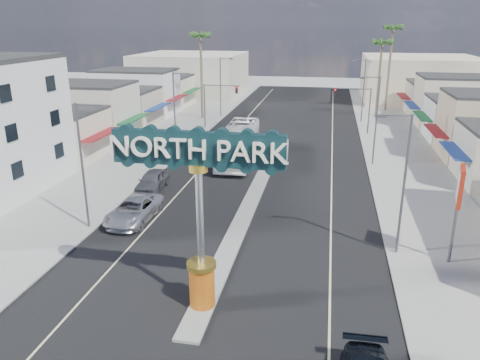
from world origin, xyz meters
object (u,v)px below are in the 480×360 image
at_px(traffic_signal_left, 217,97).
at_px(streetlight_r_mid, 375,116).
at_px(palm_right_far, 393,33).
at_px(streetlight_r_near, 402,179).
at_px(streetlight_r_far, 363,87).
at_px(palm_right_mid, 382,46).
at_px(city_bus, 239,143).
at_px(streetlight_l_mid, 176,109).
at_px(palm_left_far, 201,40).
at_px(car_parked_left, 152,181).
at_px(bank_pylon_sign, 460,192).
at_px(traffic_signal_right, 356,102).
at_px(streetlight_l_far, 221,84).
at_px(streetlight_l_near, 84,160).
at_px(gateway_sign, 199,201).
at_px(suv_left, 134,210).

relative_size(traffic_signal_left, streetlight_r_mid, 0.67).
height_order(traffic_signal_left, palm_right_far, palm_right_far).
relative_size(streetlight_r_near, streetlight_r_mid, 1.00).
xyz_separation_m(streetlight_r_far, palm_right_far, (4.57, 10.00, 7.32)).
xyz_separation_m(palm_right_mid, city_bus, (-16.33, -26.84, -8.76)).
height_order(streetlight_l_mid, palm_left_far, palm_left_far).
bearing_deg(streetlight_r_near, palm_right_mid, 86.81).
bearing_deg(streetlight_r_mid, car_parked_left, -149.29).
bearing_deg(bank_pylon_sign, traffic_signal_right, 109.28).
distance_m(streetlight_l_far, palm_left_far, 7.21).
xyz_separation_m(traffic_signal_left, streetlight_r_near, (19.62, -33.99, 0.79)).
bearing_deg(streetlight_r_far, streetlight_r_mid, -90.00).
bearing_deg(streetlight_l_near, car_parked_left, 80.38).
bearing_deg(streetlight_l_far, streetlight_l_mid, -90.00).
xyz_separation_m(traffic_signal_right, bank_pylon_sign, (4.42, -34.69, 0.41)).
relative_size(palm_right_far, city_bus, 1.06).
bearing_deg(streetlight_r_near, traffic_signal_left, 119.99).
bearing_deg(streetlight_r_near, streetlight_l_far, 116.42).
bearing_deg(traffic_signal_left, gateway_sign, -77.67).
bearing_deg(streetlight_l_near, traffic_signal_left, 87.90).
distance_m(streetlight_r_near, palm_left_far, 46.80).
xyz_separation_m(palm_right_far, bank_pylon_sign, (-1.40, -52.70, -7.70)).
xyz_separation_m(streetlight_l_near, streetlight_r_near, (20.87, 0.00, 0.00)).
height_order(streetlight_r_far, car_parked_left, streetlight_r_far).
bearing_deg(gateway_sign, car_parked_left, 118.64).
relative_size(traffic_signal_right, streetlight_l_near, 0.67).
bearing_deg(traffic_signal_right, palm_right_far, 72.10).
height_order(streetlight_l_far, car_parked_left, streetlight_l_far).
relative_size(traffic_signal_left, streetlight_r_near, 0.67).
bearing_deg(gateway_sign, traffic_signal_right, 77.67).
xyz_separation_m(streetlight_r_mid, car_parked_left, (-19.43, -11.54, -4.21)).
height_order(gateway_sign, traffic_signal_right, gateway_sign).
distance_m(streetlight_r_mid, palm_right_mid, 26.71).
relative_size(traffic_signal_left, car_parked_left, 1.20).
bearing_deg(gateway_sign, streetlight_r_near, 37.55).
relative_size(car_parked_left, bank_pylon_sign, 0.83).
xyz_separation_m(streetlight_l_mid, palm_right_mid, (23.43, 26.00, 5.54)).
relative_size(streetlight_l_mid, palm_left_far, 0.69).
xyz_separation_m(streetlight_l_far, suv_left, (2.52, -40.09, -4.23)).
xyz_separation_m(gateway_sign, city_bus, (-3.33, 27.18, -4.08)).
xyz_separation_m(streetlight_l_mid, suv_left, (2.52, -18.09, -4.23)).
bearing_deg(streetlight_r_far, suv_left, -114.59).
bearing_deg(streetlight_l_near, gateway_sign, -37.55).
distance_m(gateway_sign, streetlight_r_near, 13.19).
bearing_deg(streetlight_r_far, palm_right_mid, 57.31).
height_order(traffic_signal_left, streetlight_r_far, streetlight_r_far).
height_order(streetlight_l_near, streetlight_r_near, same).
relative_size(streetlight_l_near, streetlight_l_far, 1.00).
relative_size(streetlight_r_mid, palm_right_far, 0.64).
height_order(streetlight_l_mid, car_parked_left, streetlight_l_mid).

